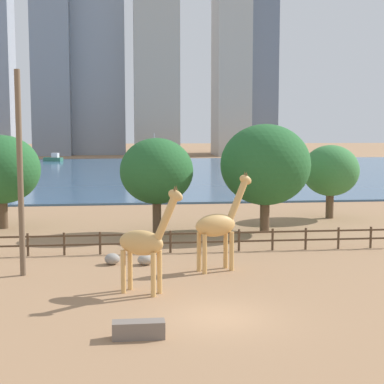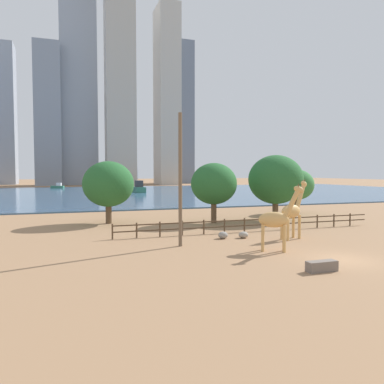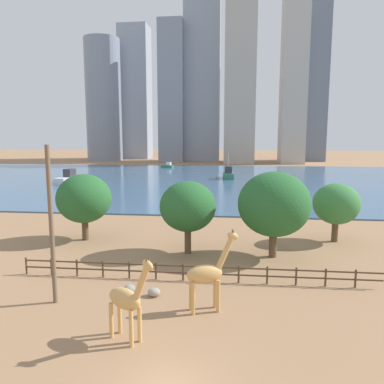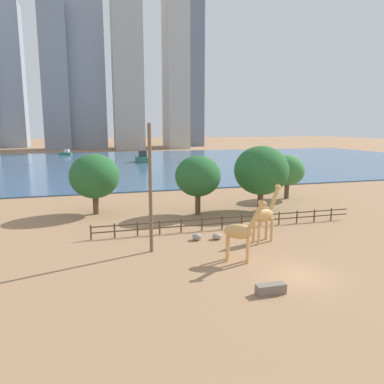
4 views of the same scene
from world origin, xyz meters
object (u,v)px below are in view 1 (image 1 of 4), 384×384
boulder_near_fence (146,260)px  feeding_trough (139,330)px  tree_center_broad (2,170)px  boat_tug (54,158)px  tree_right_tall (157,171)px  giraffe_companion (145,243)px  utility_pole (20,174)px  tree_left_small (265,165)px  boulder_by_pole (112,259)px  tree_left_large (331,171)px  boat_ferry (155,164)px  giraffe_tall (219,225)px

boulder_near_fence → feeding_trough: feeding_trough is taller
tree_center_broad → boat_tug: 88.31m
tree_right_tall → giraffe_companion: bearing=-95.0°
utility_pole → boulder_near_fence: utility_pole is taller
boat_tug → tree_right_tall: bearing=122.5°
giraffe_companion → boat_tug: 107.42m
boulder_near_fence → tree_left_small: (8.61, 9.17, 4.40)m
boulder_near_fence → tree_right_tall: 10.31m
giraffe_companion → tree_left_small: size_ratio=0.64×
giraffe_companion → utility_pole: (-5.84, 3.90, 2.73)m
giraffe_companion → boulder_near_fence: 5.83m
tree_left_small → utility_pole: bearing=-143.7°
boulder_by_pole → boat_tug: bearing=98.4°
tree_left_large → boat_tug: bearing=110.4°
boulder_by_pole → tree_right_tall: bearing=72.7°
boulder_by_pole → boat_ferry: size_ratio=0.11×
feeding_trough → tree_right_tall: 20.87m
feeding_trough → boat_tug: (-16.03, 111.64, 0.51)m
feeding_trough → tree_center_broad: (-9.19, 23.66, 3.96)m
tree_left_large → boat_ferry: bearing=101.8°
boat_ferry → tree_left_small: bearing=-178.0°
tree_left_small → boat_ferry: (-4.67, 60.25, -3.42)m
utility_pole → tree_right_tall: (7.15, 11.02, -0.71)m
boulder_near_fence → tree_left_small: 13.33m
tree_right_tall → tree_left_large: bearing=20.7°
utility_pole → tree_left_small: 18.18m
boulder_near_fence → boulder_by_pole: (-1.75, 0.28, 0.02)m
giraffe_companion → tree_right_tall: size_ratio=0.73×
feeding_trough → utility_pole: bearing=120.0°
tree_left_large → tree_left_small: size_ratio=0.79×
giraffe_companion → tree_center_broad: size_ratio=0.71×
boat_ferry → giraffe_companion: bearing=174.4°
boulder_near_fence → tree_center_broad: tree_center_broad is taller
boulder_by_pole → tree_left_small: (10.36, 8.89, 4.38)m
giraffe_tall → tree_right_tall: (-2.53, 11.12, 1.92)m
giraffe_tall → boulder_by_pole: bearing=140.2°
tree_left_small → giraffe_tall: bearing=-114.6°
giraffe_tall → boat_ferry: boat_ferry is taller
feeding_trough → tree_left_large: tree_left_large is taller
tree_center_broad → tree_left_small: (18.41, -3.52, 0.42)m
boulder_by_pole → tree_left_small: tree_left_small is taller
tree_right_tall → tree_left_small: tree_left_small is taller
tree_right_tall → tree_left_small: bearing=-2.1°
boulder_near_fence → boat_ferry: boat_ferry is taller
tree_center_broad → boat_tug: tree_center_broad is taller
tree_left_large → boulder_by_pole: bearing=-139.6°
giraffe_tall → utility_pole: 10.03m
tree_left_small → boat_tug: bearing=105.4°
giraffe_tall → boat_tug: (-20.28, 102.34, -1.53)m
giraffe_tall → tree_left_small: bearing=45.5°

